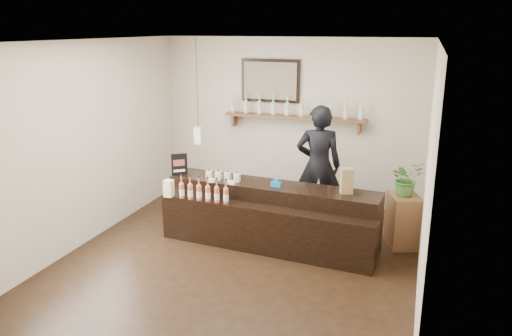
{
  "coord_description": "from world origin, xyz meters",
  "views": [
    {
      "loc": [
        2.15,
        -5.64,
        2.97
      ],
      "look_at": [
        -0.0,
        0.7,
        1.06
      ],
      "focal_mm": 35.0,
      "sensor_mm": 36.0,
      "label": 1
    }
  ],
  "objects": [
    {
      "name": "side_cabinet",
      "position": [
        2.0,
        1.13,
        0.37
      ],
      "size": [
        0.52,
        0.6,
        0.74
      ],
      "color": "brown",
      "rests_on": "ground"
    },
    {
      "name": "tape_dispenser",
      "position": [
        0.31,
        0.61,
        0.89
      ],
      "size": [
        0.14,
        0.06,
        0.12
      ],
      "color": "#1967B3",
      "rests_on": "counter"
    },
    {
      "name": "paper_bag",
      "position": [
        1.27,
        0.64,
        1.01
      ],
      "size": [
        0.19,
        0.16,
        0.34
      ],
      "color": "olive",
      "rests_on": "counter"
    },
    {
      "name": "shopkeeper",
      "position": [
        0.71,
        1.55,
        1.05
      ],
      "size": [
        0.86,
        0.65,
        2.1
      ],
      "primitive_type": "imported",
      "rotation": [
        0.0,
        0.0,
        3.36
      ],
      "color": "black",
      "rests_on": "ground"
    },
    {
      "name": "counter",
      "position": [
        0.22,
        0.59,
        0.4
      ],
      "size": [
        3.06,
        1.04,
        0.99
      ],
      "color": "black",
      "rests_on": "ground"
    },
    {
      "name": "room_shell",
      "position": [
        0.0,
        0.0,
        1.7
      ],
      "size": [
        5.0,
        5.0,
        5.0
      ],
      "color": "beige",
      "rests_on": "ground"
    },
    {
      "name": "ground",
      "position": [
        0.0,
        0.0,
        0.0
      ],
      "size": [
        5.0,
        5.0,
        0.0
      ],
      "primitive_type": "plane",
      "color": "black",
      "rests_on": "ground"
    },
    {
      "name": "promo_sign",
      "position": [
        -1.19,
        0.68,
        1.01
      ],
      "size": [
        0.2,
        0.15,
        0.33
      ],
      "color": "black",
      "rests_on": "counter"
    },
    {
      "name": "back_wall_decor",
      "position": [
        -0.16,
        2.37,
        1.76
      ],
      "size": [
        2.66,
        0.96,
        1.69
      ],
      "color": "brown",
      "rests_on": "ground"
    },
    {
      "name": "potted_plant",
      "position": [
        2.0,
        1.13,
        0.98
      ],
      "size": [
        0.57,
        0.56,
        0.48
      ],
      "primitive_type": "imported",
      "rotation": [
        0.0,
        0.0,
        0.67
      ],
      "color": "#396829",
      "rests_on": "side_cabinet"
    }
  ]
}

